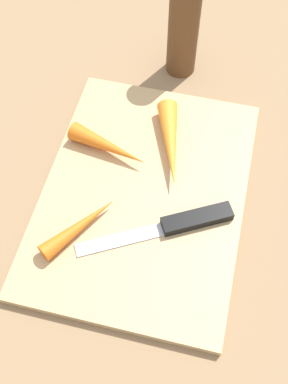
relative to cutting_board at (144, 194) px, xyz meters
The scene contains 7 objects.
ground_plane 0.01m from the cutting_board, ahead, with size 1.40×1.40×0.00m, color #8C6D4C.
cutting_board is the anchor object (origin of this frame).
knife 0.07m from the cutting_board, 117.54° to the right, with size 0.11×0.18×0.01m.
carrot_medium 0.08m from the cutting_board, 50.40° to the left, with size 0.03×0.03×0.11m, color orange.
carrot_longest 0.08m from the cutting_board, 14.52° to the right, with size 0.03×0.03×0.13m, color orange.
carrot_shortest 0.10m from the cutting_board, 138.77° to the left, with size 0.02×0.02×0.11m, color orange.
pepper_grinder 0.25m from the cutting_board, ahead, with size 0.05×0.05×0.15m, color brown.
Camera 1 is at (-0.32, -0.08, 0.55)m, focal length 45.09 mm.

